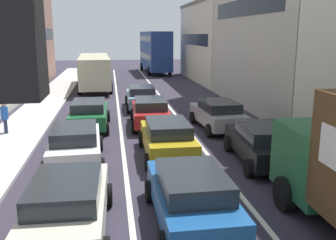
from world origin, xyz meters
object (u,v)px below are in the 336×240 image
Objects in this scene: wagon_left_lane_second at (68,204)px; coupe_centre_lane_fourth at (150,112)px; sedan_centre_lane_second at (191,195)px; sedan_right_lane_behind_truck at (262,143)px; pedestrian_near_kerb at (5,117)px; sedan_centre_lane_fifth at (141,97)px; sedan_left_lane_fourth at (89,114)px; bus_far_queue_secondary at (155,50)px; sedan_left_lane_third at (75,144)px; hatchback_centre_lane_third at (167,138)px; wagon_right_lane_far at (218,114)px; bus_mid_queue_primary at (94,69)px.

wagon_left_lane_second and coupe_centre_lane_fourth have the same top height.
sedan_right_lane_behind_truck is at bearing -41.00° from sedan_centre_lane_second.
wagon_left_lane_second is 2.62× the size of pedestrian_near_kerb.
sedan_centre_lane_second and sedan_centre_lane_fifth have the same top height.
bus_far_queue_secondary reaches higher than sedan_left_lane_fourth.
sedan_left_lane_third is 1.00× the size of coupe_centre_lane_fourth.
bus_far_queue_secondary reaches higher than hatchback_centre_lane_third.
sedan_right_lane_behind_truck is at bearing 179.12° from wagon_right_lane_far.
sedan_left_lane_third is (-3.54, -0.31, 0.00)m from hatchback_centre_lane_third.
sedan_centre_lane_second is at bearing -174.74° from bus_mid_queue_primary.
bus_far_queue_secondary is at bearing -3.42° from wagon_right_lane_far.
wagon_left_lane_second is 0.41× the size of bus_mid_queue_primary.
sedan_centre_lane_second is 0.41× the size of bus_mid_queue_primary.
bus_far_queue_secondary is at bearing -12.84° from sedan_left_lane_fourth.
sedan_centre_lane_fifth and sedan_right_lane_behind_truck have the same top height.
sedan_centre_lane_second is 10.14m from wagon_right_lane_far.
sedan_centre_lane_second is 10.68m from coupe_centre_lane_fourth.
wagon_right_lane_far is at bearing 177.46° from bus_far_queue_secondary.
sedan_centre_lane_fifth is 6.93m from wagon_right_lane_far.
sedan_centre_lane_fifth is at bearing 168.85° from bus_far_queue_secondary.
sedan_left_lane_third is at bearing 178.39° from sedan_left_lane_fourth.
bus_far_queue_secondary is at bearing -5.62° from sedan_centre_lane_second.
sedan_left_lane_fourth is at bearing 164.25° from bus_far_queue_secondary.
coupe_centre_lane_fourth and sedan_right_lane_behind_truck have the same top height.
bus_mid_queue_primary is at bearing 1.70° from sedan_left_lane_fourth.
sedan_left_lane_fourth is 0.98× the size of wagon_right_lane_far.
bus_mid_queue_primary is at bearing 15.44° from coupe_centre_lane_fourth.
pedestrian_near_kerb is at bearing 65.92° from sedan_right_lane_behind_truck.
sedan_centre_lane_fifth is (3.07, 15.59, 0.00)m from wagon_left_lane_second.
sedan_left_lane_fourth is 2.60× the size of pedestrian_near_kerb.
sedan_right_lane_behind_truck is (3.58, -6.44, 0.00)m from coupe_centre_lane_fourth.
sedan_left_lane_fourth is at bearing 50.15° from sedan_right_lane_behind_truck.
sedan_centre_lane_fifth is (3.11, 4.92, 0.00)m from sedan_left_lane_fourth.
wagon_right_lane_far is 10.49m from pedestrian_near_kerb.
sedan_right_lane_behind_truck is 5.30m from wagon_right_lane_far.
sedan_left_lane_fourth and wagon_right_lane_far have the same top height.
sedan_right_lane_behind_truck is 0.42× the size of bus_far_queue_secondary.
wagon_left_lane_second and sedan_left_lane_fourth have the same top height.
sedan_right_lane_behind_truck is (3.44, -1.26, 0.00)m from hatchback_centre_lane_third.
wagon_right_lane_far is (3.45, 9.54, 0.00)m from sedan_centre_lane_second.
bus_mid_queue_primary is (-7.02, 21.04, 0.96)m from sedan_right_lane_behind_truck.
pedestrian_near_kerb is at bearing 59.43° from hatchback_centre_lane_third.
bus_far_queue_secondary is at bearing 3.54° from sedan_right_lane_behind_truck.
bus_mid_queue_primary is 15.05m from bus_far_queue_secondary.
wagon_left_lane_second is 0.99× the size of wagon_right_lane_far.
hatchback_centre_lane_third is (3.28, 5.53, 0.00)m from wagon_left_lane_second.
sedan_centre_lane_second is at bearing 142.74° from sedan_right_lane_behind_truck.
bus_mid_queue_primary is (-3.58, 19.78, 0.96)m from hatchback_centre_lane_third.
pedestrian_near_kerb reaches higher than hatchback_centre_lane_third.
coupe_centre_lane_fourth is 0.99× the size of wagon_right_lane_far.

